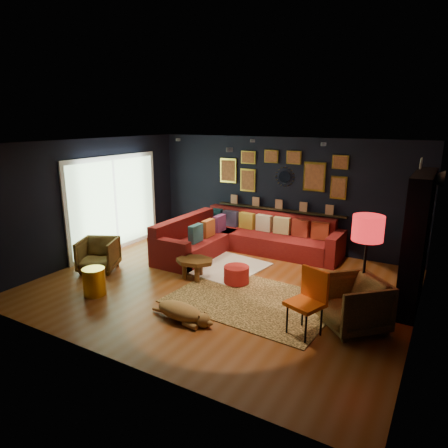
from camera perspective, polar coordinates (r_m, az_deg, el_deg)
The scene contains 20 objects.
floor at distance 7.51m, azimuth -0.31°, elevation -8.71°, with size 6.50×6.50×0.00m, color brown.
room_walls at distance 7.03m, azimuth -0.33°, elevation 3.28°, with size 6.50×6.50×6.50m.
sectional at distance 9.17m, azimuth 2.08°, elevation -2.18°, with size 3.41×2.69×0.86m.
ledge at distance 9.53m, azimuth 7.85°, elevation 2.07°, with size 3.20×0.12×0.04m, color black.
gallery_wall at distance 9.42m, azimuth 8.05°, elevation 7.39°, with size 3.15×0.04×1.02m.
sunburst_mirror at distance 9.39m, azimuth 8.68°, elevation 6.69°, with size 0.47×0.16×0.47m.
fireplace at distance 7.14m, azimuth 25.68°, elevation -2.78°, with size 0.31×1.60×2.20m.
deer_head at distance 7.41m, azimuth 27.26°, elevation 5.84°, with size 0.50×0.28×0.45m.
sliding_door at distance 9.55m, azimuth -15.33°, elevation 2.81°, with size 0.06×2.80×2.20m.
ceiling_spots at distance 7.60m, azimuth 2.77°, elevation 11.48°, with size 3.30×2.50×0.06m.
shag_rug at distance 8.55m, azimuth -1.63°, elevation -5.63°, with size 2.10×1.52×0.03m, color white.
leopard_rug at distance 6.94m, azimuth 4.09°, elevation -10.78°, with size 2.68×1.91×0.02m, color #DDAD61.
coffee_table at distance 7.68m, azimuth -4.22°, elevation -5.55°, with size 0.84×0.68×0.38m.
pouf at distance 7.51m, azimuth 1.79°, elevation -7.20°, with size 0.47×0.47×0.31m, color #A61D1B.
armchair_left at distance 8.48m, azimuth -17.53°, elevation -4.00°, with size 0.71×0.67×0.73m, color #A37A36.
armchair_right at distance 6.20m, azimuth 17.99°, elevation -10.46°, with size 0.83×0.78×0.85m, color #A37A36.
gold_stool at distance 7.40m, azimuth -18.05°, elevation -7.83°, with size 0.39×0.39×0.49m, color gold.
orange_chair at distance 5.85m, azimuth 12.06°, elevation -10.10°, with size 0.58×0.58×0.96m.
floor_lamp at distance 6.19m, azimuth 19.83°, elevation -1.20°, with size 0.45×0.45×1.64m.
dog at distance 6.27m, azimuth -6.34°, elevation -11.85°, with size 1.13×0.56×0.36m, color #A88148, non-canonical shape.
Camera 1 is at (3.48, -5.95, 3.00)m, focal length 32.00 mm.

